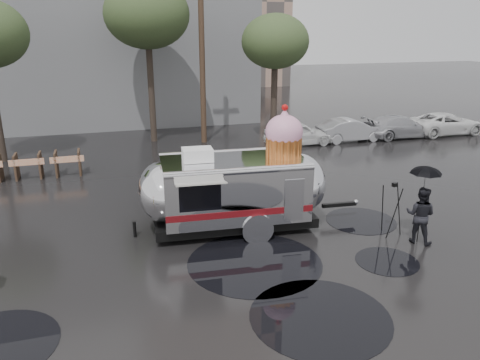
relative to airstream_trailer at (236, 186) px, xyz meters
name	(u,v)px	position (x,y,z in m)	size (l,w,h in m)	color
ground	(227,280)	(-1.09, -2.91, -1.32)	(120.00, 120.00, 0.00)	black
puddles	(259,270)	(-0.19, -2.66, -1.32)	(12.23, 9.24, 0.01)	black
grey_building	(69,15)	(-5.09, 21.09, 5.18)	(22.00, 12.00, 13.00)	slate
utility_pole	(202,51)	(1.41, 11.09, 3.30)	(1.60, 0.28, 9.00)	#473323
tree_mid	(147,15)	(-1.09, 12.09, 5.01)	(4.20, 4.20, 8.03)	#382D26
tree_right	(275,42)	(4.91, 10.09, 3.73)	(3.36, 3.36, 6.42)	#382D26
barricade_row	(28,165)	(-6.64, 7.06, -0.80)	(4.30, 0.80, 1.00)	#473323
parked_cars	(381,126)	(10.70, 9.09, -0.61)	(13.20, 1.90, 1.50)	silver
airstream_trailer	(236,186)	(0.00, 0.00, 0.00)	(7.01, 2.80, 3.78)	silver
person_right	(420,215)	(4.64, -2.39, -0.51)	(0.79, 0.44, 1.64)	black
umbrella_black	(425,178)	(4.64, -2.39, 0.58)	(1.05, 1.05, 2.27)	black
tripod	(393,204)	(4.18, -1.74, -0.36)	(0.63, 0.65, 1.61)	black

